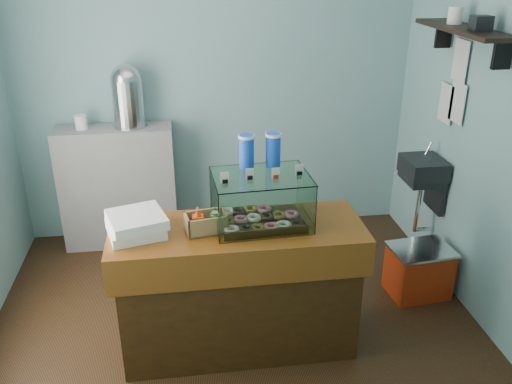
{
  "coord_description": "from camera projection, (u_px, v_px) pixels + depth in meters",
  "views": [
    {
      "loc": [
        -0.31,
        -3.23,
        2.5
      ],
      "look_at": [
        0.13,
        -0.15,
        1.09
      ],
      "focal_mm": 38.0,
      "sensor_mm": 36.0,
      "label": 1
    }
  ],
  "objects": [
    {
      "name": "ground",
      "position": [
        236.0,
        320.0,
        3.99
      ],
      "size": [
        3.5,
        3.5,
        0.0
      ],
      "primitive_type": "plane",
      "color": "black",
      "rests_on": "ground"
    },
    {
      "name": "back_shelf",
      "position": [
        119.0,
        187.0,
        4.84
      ],
      "size": [
        1.0,
        0.32,
        1.1
      ],
      "primitive_type": "cube",
      "color": "gray",
      "rests_on": "ground"
    },
    {
      "name": "red_cooler",
      "position": [
        419.0,
        271.0,
        4.22
      ],
      "size": [
        0.49,
        0.4,
        0.4
      ],
      "rotation": [
        0.0,
        0.0,
        0.1
      ],
      "color": "#B72E0E",
      "rests_on": "ground"
    },
    {
      "name": "coffee_urn",
      "position": [
        128.0,
        95.0,
        4.52
      ],
      "size": [
        0.29,
        0.29,
        0.53
      ],
      "color": "silver",
      "rests_on": "back_shelf"
    },
    {
      "name": "counter",
      "position": [
        239.0,
        287.0,
        3.57
      ],
      "size": [
        1.6,
        0.6,
        0.9
      ],
      "color": "#40230C",
      "rests_on": "ground"
    },
    {
      "name": "display_case",
      "position": [
        260.0,
        197.0,
        3.4
      ],
      "size": [
        0.62,
        0.47,
        0.55
      ],
      "rotation": [
        0.0,
        0.0,
        0.05
      ],
      "color": "black",
      "rests_on": "counter"
    },
    {
      "name": "room_shell",
      "position": [
        235.0,
        91.0,
        3.29
      ],
      "size": [
        3.54,
        3.04,
        2.82
      ],
      "color": "#73A6A8",
      "rests_on": "ground"
    },
    {
      "name": "condiment_crate",
      "position": [
        205.0,
        223.0,
        3.32
      ],
      "size": [
        0.27,
        0.19,
        0.17
      ],
      "rotation": [
        0.0,
        0.0,
        0.16
      ],
      "color": "#A58852",
      "rests_on": "counter"
    },
    {
      "name": "pastry_boxes",
      "position": [
        136.0,
        224.0,
        3.29
      ],
      "size": [
        0.41,
        0.41,
        0.13
      ],
      "rotation": [
        0.0,
        0.0,
        0.25
      ],
      "color": "white",
      "rests_on": "counter"
    }
  ]
}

